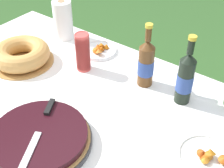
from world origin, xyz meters
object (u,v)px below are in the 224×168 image
object	(u,v)px
serving_knife	(41,126)
bundt_cake	(21,54)
berry_tart	(40,138)
snack_plate_near	(99,50)
cider_bottle_amber	(146,63)
paper_towel_roll	(63,20)
cup_stack	(83,52)
snack_plate_right	(207,157)
juice_bottle_red	(185,78)

from	to	relation	value
serving_knife	bundt_cake	world-z (taller)	bundt_cake
berry_tart	snack_plate_near	bearing A→B (deg)	109.47
cider_bottle_amber	paper_towel_roll	world-z (taller)	cider_bottle_amber
bundt_cake	snack_plate_near	world-z (taller)	bundt_cake
cider_bottle_amber	cup_stack	bearing A→B (deg)	-165.47
bundt_cake	snack_plate_right	xyz separation A→B (m)	(1.05, -0.02, -0.04)
berry_tart	cider_bottle_amber	size ratio (longest dim) A/B	1.27
serving_knife	bundt_cake	bearing A→B (deg)	-150.70
serving_knife	cup_stack	bearing A→B (deg)	173.44
bundt_cake	serving_knife	bearing A→B (deg)	-32.68
bundt_cake	paper_towel_roll	size ratio (longest dim) A/B	1.45
bundt_cake	snack_plate_right	bearing A→B (deg)	-1.09
cider_bottle_amber	berry_tart	bearing A→B (deg)	-102.34
berry_tart	bundt_cake	bearing A→B (deg)	145.95
serving_knife	juice_bottle_red	xyz separation A→B (m)	(0.34, 0.53, 0.06)
snack_plate_near	cup_stack	bearing A→B (deg)	-77.44
cider_bottle_amber	paper_towel_roll	distance (m)	0.63
bundt_cake	snack_plate_near	bearing A→B (deg)	50.78
bundt_cake	juice_bottle_red	world-z (taller)	juice_bottle_red
serving_knife	snack_plate_near	size ratio (longest dim) A/B	1.67
serving_knife	paper_towel_roll	distance (m)	0.80
juice_bottle_red	snack_plate_right	bearing A→B (deg)	-47.02
serving_knife	cup_stack	distance (m)	0.49
berry_tart	paper_towel_roll	world-z (taller)	paper_towel_roll
bundt_cake	cup_stack	xyz separation A→B (m)	(0.30, 0.15, 0.05)
cider_bottle_amber	snack_plate_right	bearing A→B (deg)	-30.30
cider_bottle_amber	paper_towel_roll	size ratio (longest dim) A/B	1.39
serving_knife	paper_towel_roll	size ratio (longest dim) A/B	1.50
berry_tart	bundt_cake	xyz separation A→B (m)	(-0.50, 0.33, 0.02)
juice_bottle_red	snack_plate_right	xyz separation A→B (m)	(0.23, -0.24, -0.11)
juice_bottle_red	snack_plate_near	bearing A→B (deg)	170.01
juice_bottle_red	cup_stack	bearing A→B (deg)	-171.70
cider_bottle_amber	snack_plate_right	distance (m)	0.51
bundt_cake	snack_plate_right	world-z (taller)	bundt_cake
snack_plate_near	snack_plate_right	distance (m)	0.86
berry_tart	paper_towel_roll	bearing A→B (deg)	126.99
bundt_cake	paper_towel_roll	xyz separation A→B (m)	(-0.01, 0.33, 0.06)
juice_bottle_red	snack_plate_near	world-z (taller)	juice_bottle_red
serving_knife	bundt_cake	xyz separation A→B (m)	(-0.48, 0.31, -0.01)
berry_tart	snack_plate_near	xyz separation A→B (m)	(-0.23, 0.66, -0.01)
juice_bottle_red	serving_knife	bearing A→B (deg)	-122.45
serving_knife	juice_bottle_red	distance (m)	0.63
serving_knife	bundt_cake	distance (m)	0.57
snack_plate_right	serving_knife	bearing A→B (deg)	-152.96
cup_stack	cider_bottle_amber	world-z (taller)	cider_bottle_amber
cider_bottle_amber	snack_plate_near	xyz separation A→B (m)	(-0.36, 0.09, -0.11)
berry_tart	cider_bottle_amber	world-z (taller)	cider_bottle_amber
serving_knife	snack_plate_near	world-z (taller)	serving_knife
bundt_cake	snack_plate_right	size ratio (longest dim) A/B	1.52
cider_bottle_amber	snack_plate_near	size ratio (longest dim) A/B	1.56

